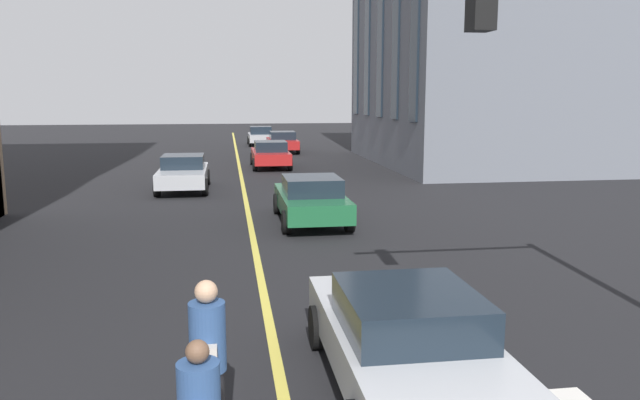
{
  "coord_description": "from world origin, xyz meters",
  "views": [
    {
      "loc": [
        -2.46,
        0.61,
        3.68
      ],
      "look_at": [
        8.19,
        -0.98,
        1.87
      ],
      "focal_mm": 34.94,
      "sensor_mm": 36.0,
      "label": 1
    }
  ],
  "objects_px": {
    "car_green_mid": "(311,199)",
    "traffic_light_mast": "(631,78)",
    "car_silver_near": "(405,338)",
    "car_silver_parked_a": "(183,172)",
    "pedestrian_companion": "(208,364)",
    "car_red_oncoming": "(282,142)",
    "car_silver_trailing": "(261,136)",
    "car_red_far": "(270,154)"
  },
  "relations": [
    {
      "from": "car_red_far",
      "to": "car_green_mid",
      "type": "bearing_deg",
      "value": -179.22
    },
    {
      "from": "car_silver_near",
      "to": "car_red_oncoming",
      "type": "bearing_deg",
      "value": -2.47
    },
    {
      "from": "car_silver_parked_a",
      "to": "traffic_light_mast",
      "type": "height_order",
      "value": "traffic_light_mast"
    },
    {
      "from": "traffic_light_mast",
      "to": "car_silver_parked_a",
      "type": "bearing_deg",
      "value": 23.2
    },
    {
      "from": "car_silver_trailing",
      "to": "car_green_mid",
      "type": "bearing_deg",
      "value": 179.79
    },
    {
      "from": "car_silver_trailing",
      "to": "traffic_light_mast",
      "type": "height_order",
      "value": "traffic_light_mast"
    },
    {
      "from": "car_red_oncoming",
      "to": "car_green_mid",
      "type": "bearing_deg",
      "value": 177.03
    },
    {
      "from": "car_red_far",
      "to": "car_silver_parked_a",
      "type": "xyz_separation_m",
      "value": [
        -7.18,
        3.91,
        0.0
      ]
    },
    {
      "from": "car_silver_near",
      "to": "pedestrian_companion",
      "type": "bearing_deg",
      "value": 110.85
    },
    {
      "from": "car_red_oncoming",
      "to": "traffic_light_mast",
      "type": "relative_size",
      "value": 0.8
    },
    {
      "from": "car_red_far",
      "to": "pedestrian_companion",
      "type": "xyz_separation_m",
      "value": [
        -25.66,
        2.45,
        0.22
      ]
    },
    {
      "from": "car_silver_near",
      "to": "pedestrian_companion",
      "type": "relative_size",
      "value": 2.41
    },
    {
      "from": "car_silver_parked_a",
      "to": "car_green_mid",
      "type": "relative_size",
      "value": 1.0
    },
    {
      "from": "car_silver_parked_a",
      "to": "traffic_light_mast",
      "type": "relative_size",
      "value": 0.8
    },
    {
      "from": "pedestrian_companion",
      "to": "traffic_light_mast",
      "type": "relative_size",
      "value": 0.33
    },
    {
      "from": "car_silver_parked_a",
      "to": "car_silver_trailing",
      "type": "distance_m",
      "value": 22.25
    },
    {
      "from": "car_green_mid",
      "to": "car_red_far",
      "type": "bearing_deg",
      "value": 0.78
    },
    {
      "from": "car_silver_trailing",
      "to": "pedestrian_companion",
      "type": "xyz_separation_m",
      "value": [
        -40.33,
        2.74,
        0.22
      ]
    },
    {
      "from": "car_red_oncoming",
      "to": "car_silver_trailing",
      "type": "bearing_deg",
      "value": 9.86
    },
    {
      "from": "car_silver_trailing",
      "to": "car_silver_near",
      "type": "height_order",
      "value": "car_silver_trailing"
    },
    {
      "from": "traffic_light_mast",
      "to": "car_red_far",
      "type": "bearing_deg",
      "value": 7.79
    },
    {
      "from": "car_silver_parked_a",
      "to": "traffic_light_mast",
      "type": "bearing_deg",
      "value": -156.8
    },
    {
      "from": "car_silver_parked_a",
      "to": "car_silver_near",
      "type": "xyz_separation_m",
      "value": [
        -17.58,
        -3.84,
        0.0
      ]
    },
    {
      "from": "car_red_oncoming",
      "to": "traffic_light_mast",
      "type": "bearing_deg",
      "value": -176.64
    },
    {
      "from": "car_green_mid",
      "to": "traffic_light_mast",
      "type": "bearing_deg",
      "value": -162.52
    },
    {
      "from": "car_green_mid",
      "to": "car_silver_near",
      "type": "distance_m",
      "value": 10.6
    },
    {
      "from": "car_red_oncoming",
      "to": "traffic_light_mast",
      "type": "height_order",
      "value": "traffic_light_mast"
    },
    {
      "from": "car_silver_trailing",
      "to": "traffic_light_mast",
      "type": "relative_size",
      "value": 0.71
    },
    {
      "from": "car_green_mid",
      "to": "pedestrian_companion",
      "type": "height_order",
      "value": "pedestrian_companion"
    },
    {
      "from": "car_silver_near",
      "to": "pedestrian_companion",
      "type": "distance_m",
      "value": 2.55
    },
    {
      "from": "car_red_far",
      "to": "traffic_light_mast",
      "type": "bearing_deg",
      "value": -172.21
    },
    {
      "from": "car_green_mid",
      "to": "pedestrian_companion",
      "type": "relative_size",
      "value": 2.41
    },
    {
      "from": "car_silver_trailing",
      "to": "car_green_mid",
      "type": "distance_m",
      "value": 28.83
    },
    {
      "from": "car_red_far",
      "to": "car_silver_near",
      "type": "height_order",
      "value": "same"
    },
    {
      "from": "car_silver_parked_a",
      "to": "car_silver_near",
      "type": "distance_m",
      "value": 17.99
    },
    {
      "from": "car_silver_parked_a",
      "to": "car_green_mid",
      "type": "distance_m",
      "value": 8.1
    },
    {
      "from": "car_red_far",
      "to": "pedestrian_companion",
      "type": "bearing_deg",
      "value": 174.55
    },
    {
      "from": "car_red_oncoming",
      "to": "car_green_mid",
      "type": "distance_m",
      "value": 22.71
    },
    {
      "from": "car_red_oncoming",
      "to": "car_silver_parked_a",
      "type": "relative_size",
      "value": 1.0
    },
    {
      "from": "car_red_oncoming",
      "to": "car_silver_parked_a",
      "type": "distance_m",
      "value": 16.56
    },
    {
      "from": "pedestrian_companion",
      "to": "traffic_light_mast",
      "type": "height_order",
      "value": "traffic_light_mast"
    },
    {
      "from": "car_silver_parked_a",
      "to": "car_silver_near",
      "type": "relative_size",
      "value": 1.0
    }
  ]
}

